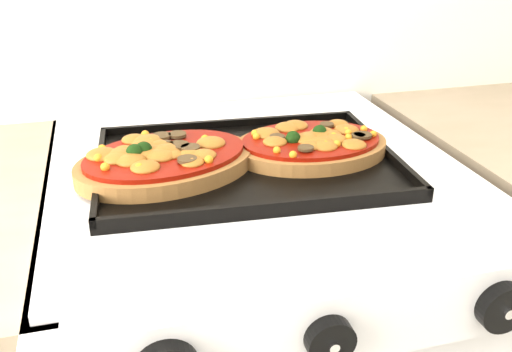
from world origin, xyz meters
name	(u,v)px	position (x,y,z in m)	size (l,w,h in m)	color
control_panel	(331,326)	(-0.03, 1.39, 0.85)	(0.60, 0.02, 0.09)	silver
knob_center	(330,340)	(-0.04, 1.37, 0.85)	(0.05, 0.05, 0.02)	black
knob_right	(502,307)	(0.16, 1.37, 0.85)	(0.06, 0.06, 0.02)	black
baking_tray	(247,161)	(-0.05, 1.68, 0.92)	(0.42, 0.31, 0.02)	black
pizza_left	(166,159)	(-0.17, 1.68, 0.94)	(0.25, 0.18, 0.04)	#9A6535
pizza_right	(311,144)	(0.05, 1.68, 0.94)	(0.23, 0.17, 0.03)	#9A6535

